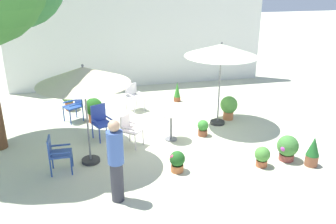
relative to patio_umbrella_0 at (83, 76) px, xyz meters
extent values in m
plane|color=beige|center=(2.18, 1.24, -2.16)|extent=(60.00, 60.00, 0.00)
cube|color=silver|center=(2.18, 6.12, -0.15)|extent=(10.15, 0.30, 4.02)
cylinder|color=#2D2D2D|center=(0.00, 0.00, -2.12)|extent=(0.44, 0.44, 0.08)
cylinder|color=slate|center=(0.00, 0.00, -0.97)|extent=(0.04, 0.04, 2.38)
cone|color=beige|center=(0.00, 0.00, 0.02)|extent=(2.11, 2.11, 0.39)
sphere|color=slate|center=(0.00, 0.00, 0.25)|extent=(0.06, 0.06, 0.06)
cylinder|color=#2D2D2D|center=(3.84, 1.55, -2.12)|extent=(0.44, 0.44, 0.08)
cylinder|color=slate|center=(3.84, 1.55, -0.94)|extent=(0.04, 0.04, 2.44)
cone|color=beige|center=(3.84, 1.55, 0.11)|extent=(2.11, 2.11, 0.34)
sphere|color=slate|center=(3.84, 1.55, 0.31)|extent=(0.06, 0.06, 0.06)
cylinder|color=silver|center=(2.20, 0.77, -1.40)|extent=(0.61, 0.61, 0.02)
cylinder|color=slate|center=(2.20, 0.77, -1.79)|extent=(0.06, 0.06, 0.75)
cylinder|color=slate|center=(2.20, 0.77, -2.15)|extent=(0.33, 0.33, 0.03)
cube|color=#284794|center=(-0.65, -0.31, -1.70)|extent=(0.49, 0.44, 0.04)
cube|color=#284794|center=(-0.88, -0.31, -1.48)|extent=(0.05, 0.41, 0.40)
cube|color=#284794|center=(-0.66, -0.51, -1.58)|extent=(0.44, 0.05, 0.03)
cube|color=#284794|center=(-0.65, -0.12, -1.58)|extent=(0.44, 0.05, 0.03)
cylinder|color=#284794|center=(-0.43, -0.51, -1.94)|extent=(0.04, 0.04, 0.45)
cylinder|color=#284794|center=(-0.42, -0.12, -1.94)|extent=(0.04, 0.04, 0.45)
cylinder|color=#284794|center=(-0.88, -0.51, -1.94)|extent=(0.04, 0.04, 0.45)
cylinder|color=#284794|center=(-0.88, -0.11, -1.94)|extent=(0.04, 0.04, 0.45)
cube|color=white|center=(1.11, 0.65, -1.72)|extent=(0.63, 0.62, 0.04)
cube|color=white|center=(0.95, 0.78, -1.51)|extent=(0.29, 0.33, 0.38)
cube|color=white|center=(0.99, 0.50, -1.60)|extent=(0.34, 0.30, 0.03)
cube|color=white|center=(1.24, 0.79, -1.60)|extent=(0.34, 0.30, 0.03)
cylinder|color=white|center=(1.15, 0.36, -1.95)|extent=(0.04, 0.04, 0.42)
cylinder|color=white|center=(1.40, 0.66, -1.95)|extent=(0.04, 0.04, 0.42)
cylinder|color=white|center=(0.83, 0.64, -1.95)|extent=(0.04, 0.04, 0.42)
cylinder|color=white|center=(1.08, 0.93, -1.95)|extent=(0.04, 0.04, 0.42)
cube|color=silver|center=(1.56, 3.22, -1.69)|extent=(0.63, 0.64, 0.04)
cube|color=silver|center=(1.45, 3.42, -1.48)|extent=(0.40, 0.24, 0.39)
cube|color=silver|center=(1.38, 3.13, -1.57)|extent=(0.24, 0.40, 0.03)
cube|color=silver|center=(1.74, 3.32, -1.57)|extent=(0.24, 0.40, 0.03)
cylinder|color=silver|center=(1.48, 2.93, -1.94)|extent=(0.04, 0.04, 0.45)
cylinder|color=silver|center=(1.85, 3.13, -1.94)|extent=(0.04, 0.04, 0.45)
cylinder|color=silver|center=(1.27, 3.32, -1.94)|extent=(0.04, 0.04, 0.45)
cylinder|color=silver|center=(1.64, 3.52, -1.94)|extent=(0.04, 0.04, 0.45)
cube|color=#2B4DA0|center=(-0.44, 2.74, -1.68)|extent=(0.63, 0.62, 0.04)
cube|color=#2B4DA0|center=(-0.25, 2.85, -1.43)|extent=(0.25, 0.38, 0.47)
cube|color=#2B4DA0|center=(-0.54, 2.91, -1.56)|extent=(0.39, 0.26, 0.03)
cube|color=#2B4DA0|center=(-0.34, 2.57, -1.56)|extent=(0.39, 0.26, 0.03)
cylinder|color=#2B4DA0|center=(-0.73, 2.80, -1.93)|extent=(0.04, 0.04, 0.46)
cylinder|color=#2B4DA0|center=(-0.52, 2.45, -1.93)|extent=(0.04, 0.04, 0.46)
cylinder|color=#2B4DA0|center=(-0.36, 3.02, -1.93)|extent=(0.04, 0.04, 0.46)
cylinder|color=#2B4DA0|center=(-0.15, 2.68, -1.93)|extent=(0.04, 0.04, 0.46)
cube|color=#2B41A2|center=(0.38, 1.26, -1.72)|extent=(0.61, 0.61, 0.04)
cube|color=#2B41A2|center=(0.29, 1.45, -1.46)|extent=(0.41, 0.22, 0.48)
cube|color=#2B41A2|center=(0.19, 1.17, -1.60)|extent=(0.21, 0.40, 0.03)
cube|color=#2B41A2|center=(0.57, 1.35, -1.60)|extent=(0.21, 0.40, 0.03)
cylinder|color=#2B41A2|center=(0.28, 0.98, -1.95)|extent=(0.04, 0.04, 0.42)
cylinder|color=#2B41A2|center=(0.66, 1.15, -1.95)|extent=(0.04, 0.04, 0.42)
cylinder|color=#2B41A2|center=(0.10, 1.37, -1.95)|extent=(0.04, 0.04, 0.42)
cylinder|color=#2B41A2|center=(0.48, 1.54, -1.95)|extent=(0.04, 0.04, 0.42)
cylinder|color=brown|center=(3.13, 0.83, -2.07)|extent=(0.27, 0.27, 0.18)
cylinder|color=#382819|center=(3.13, 0.83, -1.99)|extent=(0.24, 0.24, 0.02)
sphere|color=#357F2E|center=(3.13, 0.83, -1.85)|extent=(0.31, 0.31, 0.31)
cylinder|color=#AF5B36|center=(3.97, -1.12, -2.08)|extent=(0.27, 0.27, 0.16)
cylinder|color=#382819|center=(3.97, -1.12, -2.01)|extent=(0.23, 0.23, 0.02)
sphere|color=#4B8C37|center=(3.97, -1.12, -1.85)|extent=(0.36, 0.36, 0.36)
cylinder|color=#AE5234|center=(-0.60, 3.81, -2.03)|extent=(0.27, 0.27, 0.27)
cylinder|color=#382819|center=(-0.60, 3.81, -1.90)|extent=(0.24, 0.24, 0.02)
sphere|color=#46723E|center=(-0.60, 3.81, -1.70)|extent=(0.45, 0.45, 0.45)
cylinder|color=#CA7546|center=(4.30, 1.81, -2.04)|extent=(0.32, 0.32, 0.25)
cylinder|color=#382819|center=(4.30, 1.81, -1.92)|extent=(0.28, 0.28, 0.02)
sphere|color=#54993F|center=(4.30, 1.81, -1.68)|extent=(0.54, 0.54, 0.54)
sphere|color=#D33E5C|center=(4.26, 2.02, -1.57)|extent=(0.14, 0.14, 0.14)
sphere|color=#D33E5C|center=(4.13, 1.85, -1.70)|extent=(0.14, 0.14, 0.14)
cylinder|color=#93433C|center=(4.70, -0.97, -2.08)|extent=(0.36, 0.36, 0.16)
cylinder|color=#382819|center=(4.70, -0.97, -2.01)|extent=(0.32, 0.32, 0.02)
sphere|color=#417E36|center=(4.70, -0.97, -1.78)|extent=(0.52, 0.52, 0.52)
sphere|color=#B943AA|center=(4.58, -0.81, -1.74)|extent=(0.11, 0.11, 0.11)
sphere|color=#B943AA|center=(4.75, -0.83, -1.75)|extent=(0.14, 0.14, 0.14)
sphere|color=#B943AA|center=(4.53, -1.08, -1.78)|extent=(0.14, 0.14, 0.14)
sphere|color=#B943AA|center=(4.54, -1.03, -1.78)|extent=(0.12, 0.12, 0.12)
cylinder|color=#C15D36|center=(0.19, 2.54, -2.03)|extent=(0.36, 0.36, 0.26)
cylinder|color=#382819|center=(0.19, 2.54, -1.91)|extent=(0.31, 0.31, 0.02)
sphere|color=#20581A|center=(0.19, 2.54, -1.67)|extent=(0.55, 0.55, 0.55)
sphere|color=#B142B4|center=(0.14, 2.34, -1.66)|extent=(0.14, 0.14, 0.14)
sphere|color=#B142B4|center=(0.35, 2.69, -1.70)|extent=(0.13, 0.13, 0.13)
sphere|color=#B142B4|center=(0.10, 2.38, -1.60)|extent=(0.15, 0.15, 0.15)
cylinder|color=#93543A|center=(5.14, -1.36, -2.03)|extent=(0.30, 0.30, 0.27)
cylinder|color=#382819|center=(5.14, -1.36, -1.90)|extent=(0.26, 0.26, 0.02)
cone|color=#206126|center=(5.14, -1.36, -1.66)|extent=(0.31, 0.31, 0.47)
cylinder|color=#C06B3B|center=(1.95, -0.90, -2.08)|extent=(0.29, 0.29, 0.17)
cylinder|color=#382819|center=(1.95, -0.90, -2.00)|extent=(0.26, 0.26, 0.02)
sphere|color=#20581E|center=(1.95, -0.90, -1.83)|extent=(0.36, 0.36, 0.36)
sphere|color=#DB3960|center=(1.81, -0.89, -1.79)|extent=(0.09, 0.09, 0.09)
sphere|color=#DB3960|center=(1.83, -0.93, -1.75)|extent=(0.10, 0.10, 0.10)
sphere|color=#DB3960|center=(1.93, -0.79, -1.84)|extent=(0.11, 0.11, 0.11)
cylinder|color=#974D2E|center=(3.15, 3.80, -2.08)|extent=(0.24, 0.24, 0.16)
cylinder|color=#382819|center=(3.15, 3.80, -2.01)|extent=(0.22, 0.22, 0.02)
cone|color=#37872E|center=(3.15, 3.80, -1.73)|extent=(0.22, 0.22, 0.55)
cylinder|color=#33333D|center=(0.50, -1.71, -1.74)|extent=(0.26, 0.26, 0.85)
cylinder|color=#405EAA|center=(0.50, -1.71, -0.98)|extent=(0.33, 0.33, 0.67)
sphere|color=tan|center=(0.50, -1.71, -0.52)|extent=(0.23, 0.23, 0.23)
camera|label=1|loc=(0.11, -7.88, 2.15)|focal=38.10mm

